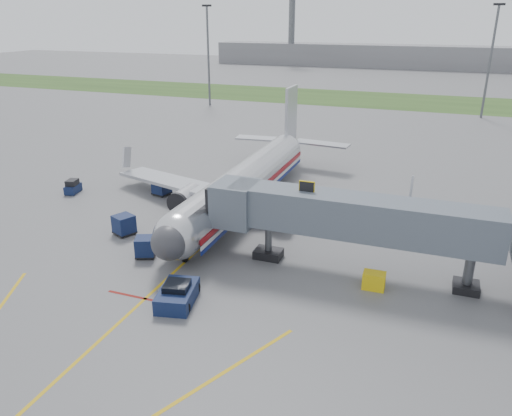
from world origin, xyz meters
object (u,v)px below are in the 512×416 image
(pushback_tug, at_px, (177,295))
(ramp_worker, at_px, (210,202))
(airliner, at_px, (246,182))
(belt_loader, at_px, (225,198))
(baggage_tug, at_px, (73,187))

(pushback_tug, relative_size, ramp_worker, 2.44)
(pushback_tug, xyz_separation_m, ramp_worker, (-5.40, 16.65, 0.19))
(airliner, bearing_deg, belt_loader, 174.80)
(baggage_tug, bearing_deg, airliner, 8.25)
(pushback_tug, distance_m, belt_loader, 19.75)
(baggage_tug, relative_size, belt_loader, 0.62)
(airliner, distance_m, belt_loader, 3.33)
(pushback_tug, xyz_separation_m, baggage_tug, (-21.91, 16.08, 0.03))
(pushback_tug, distance_m, baggage_tug, 27.17)
(pushback_tug, bearing_deg, airliner, 97.23)
(baggage_tug, height_order, ramp_worker, ramp_worker)
(belt_loader, relative_size, ramp_worker, 2.28)
(baggage_tug, xyz_separation_m, belt_loader, (17.02, 3.05, -0.22))
(airliner, relative_size, ramp_worker, 21.26)
(baggage_tug, distance_m, ramp_worker, 16.52)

